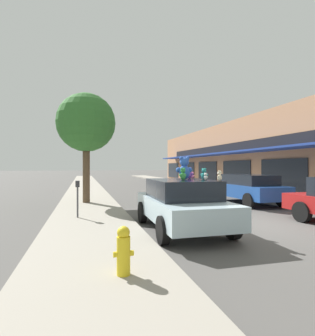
# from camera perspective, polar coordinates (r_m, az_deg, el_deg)

# --- Properties ---
(ground_plane) EXTENTS (260.00, 260.00, 0.00)m
(ground_plane) POSITION_cam_1_polar(r_m,az_deg,el_deg) (9.41, 21.00, -11.35)
(ground_plane) COLOR #514F4C
(sidewalk_near) EXTENTS (2.75, 90.00, 0.14)m
(sidewalk_near) POSITION_cam_1_polar(r_m,az_deg,el_deg) (7.59, -13.96, -13.64)
(sidewalk_near) COLOR gray
(sidewalk_near) RESTS_ON ground_plane
(plush_art_car) EXTENTS (2.18, 4.24, 1.50)m
(plush_art_car) POSITION_cam_1_polar(r_m,az_deg,el_deg) (7.94, 5.27, -7.61)
(plush_art_car) COLOR #ADC6D1
(plush_art_car) RESTS_ON ground_plane
(teddy_bear_giant) EXTENTS (0.52, 0.33, 0.70)m
(teddy_bear_giant) POSITION_cam_1_polar(r_m,az_deg,el_deg) (7.98, 5.86, -0.10)
(teddy_bear_giant) COLOR blue
(teddy_bear_giant) RESTS_ON plush_art_car
(teddy_bear_white) EXTENTS (0.12, 0.16, 0.22)m
(teddy_bear_white) POSITION_cam_1_polar(r_m,az_deg,el_deg) (7.60, 10.44, -1.87)
(teddy_bear_white) COLOR white
(teddy_bear_white) RESTS_ON plush_art_car
(teddy_bear_purple) EXTENTS (0.25, 0.26, 0.38)m
(teddy_bear_purple) POSITION_cam_1_polar(r_m,az_deg,el_deg) (8.45, 6.90, -1.13)
(teddy_bear_purple) COLOR purple
(teddy_bear_purple) RESTS_ON plush_art_car
(teddy_bear_green) EXTENTS (0.27, 0.20, 0.36)m
(teddy_bear_green) POSITION_cam_1_polar(r_m,az_deg,el_deg) (7.58, 5.55, -1.35)
(teddy_bear_green) COLOR green
(teddy_bear_green) RESTS_ON plush_art_car
(teddy_bear_cream) EXTENTS (0.20, 0.19, 0.29)m
(teddy_bear_cream) POSITION_cam_1_polar(r_m,az_deg,el_deg) (7.21, 13.37, -1.72)
(teddy_bear_cream) COLOR beige
(teddy_bear_cream) RESTS_ON plush_art_car
(teddy_bear_teal) EXTENTS (0.22, 0.25, 0.35)m
(teddy_bear_teal) POSITION_cam_1_polar(r_m,az_deg,el_deg) (8.12, 10.08, -1.29)
(teddy_bear_teal) COLOR teal
(teddy_bear_teal) RESTS_ON plush_art_car
(teddy_bear_pink) EXTENTS (0.16, 0.10, 0.22)m
(teddy_bear_pink) POSITION_cam_1_polar(r_m,az_deg,el_deg) (8.76, 7.60, -1.57)
(teddy_bear_pink) COLOR pink
(teddy_bear_pink) RESTS_ON plush_art_car
(parked_car_far_center) EXTENTS (2.01, 4.24, 1.49)m
(parked_car_far_center) POSITION_cam_1_polar(r_m,az_deg,el_deg) (14.18, 19.16, -4.06)
(parked_car_far_center) COLOR #1E4793
(parked_car_far_center) RESTS_ON ground_plane
(street_tree) EXTENTS (2.86, 2.86, 5.36)m
(street_tree) POSITION_cam_1_polar(r_m,az_deg,el_deg) (13.49, -15.26, 9.38)
(street_tree) COLOR brown
(street_tree) RESTS_ON sidewalk_near
(fire_hydrant) EXTENTS (0.33, 0.22, 0.79)m
(fire_hydrant) POSITION_cam_1_polar(r_m,az_deg,el_deg) (4.48, -7.42, -17.37)
(fire_hydrant) COLOR yellow
(fire_hydrant) RESTS_ON sidewalk_near
(parking_meter) EXTENTS (0.14, 0.10, 1.27)m
(parking_meter) POSITION_cam_1_polar(r_m,az_deg,el_deg) (9.50, -17.01, -5.44)
(parking_meter) COLOR #4C4C51
(parking_meter) RESTS_ON sidewalk_near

